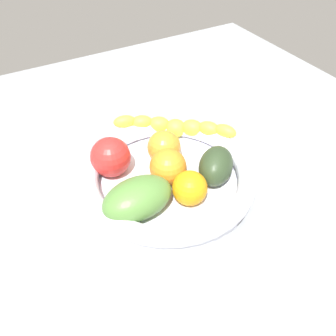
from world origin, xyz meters
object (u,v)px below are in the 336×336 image
(banana_draped_left, at_px, (175,126))
(mango_green, at_px, (137,199))
(orange_mid_right, at_px, (190,188))
(avocado_dark, at_px, (216,166))
(orange_mid_left, at_px, (164,147))
(fruit_bowl, at_px, (168,178))
(tomato_red, at_px, (111,157))
(orange_front, at_px, (170,167))

(banana_draped_left, bearing_deg, mango_green, -47.00)
(orange_mid_right, height_order, avocado_dark, avocado_dark)
(orange_mid_left, xyz_separation_m, avocado_dark, (0.09, 0.05, -0.00))
(fruit_bowl, xyz_separation_m, mango_green, (0.04, -0.08, 0.03))
(orange_mid_left, height_order, orange_mid_right, orange_mid_left)
(orange_mid_right, height_order, mango_green, mango_green)
(fruit_bowl, height_order, banana_draped_left, banana_draped_left)
(banana_draped_left, height_order, tomato_red, tomato_red)
(banana_draped_left, distance_m, tomato_red, 0.16)
(banana_draped_left, bearing_deg, tomato_red, -77.86)
(avocado_dark, distance_m, tomato_red, 0.19)
(orange_front, xyz_separation_m, orange_mid_left, (-0.05, 0.02, -0.00))
(orange_front, bearing_deg, orange_mid_left, 161.24)
(orange_front, height_order, orange_mid_left, orange_front)
(avocado_dark, relative_size, mango_green, 0.71)
(banana_draped_left, height_order, orange_front, orange_front)
(orange_mid_right, xyz_separation_m, tomato_red, (-0.13, -0.09, 0.01))
(avocado_dark, bearing_deg, tomato_red, -124.52)
(fruit_bowl, distance_m, avocado_dark, 0.09)
(orange_mid_right, xyz_separation_m, avocado_dark, (-0.02, 0.07, 0.00))
(orange_front, distance_m, orange_mid_right, 0.06)
(orange_mid_left, bearing_deg, mango_green, -47.21)
(fruit_bowl, bearing_deg, mango_green, -62.97)
(fruit_bowl, distance_m, orange_front, 0.03)
(orange_mid_left, relative_size, avocado_dark, 0.75)
(fruit_bowl, height_order, mango_green, mango_green)
(avocado_dark, bearing_deg, orange_mid_right, -71.11)
(avocado_dark, distance_m, mango_green, 0.15)
(avocado_dark, bearing_deg, orange_front, -115.98)
(banana_draped_left, bearing_deg, orange_mid_left, -46.60)
(fruit_bowl, height_order, avocado_dark, avocado_dark)
(orange_mid_right, distance_m, mango_green, 0.09)
(banana_draped_left, distance_m, orange_mid_left, 0.07)
(fruit_bowl, distance_m, tomato_red, 0.11)
(orange_front, relative_size, mango_green, 0.55)
(orange_front, xyz_separation_m, tomato_red, (-0.07, -0.08, 0.00))
(orange_front, distance_m, orange_mid_left, 0.06)
(fruit_bowl, bearing_deg, banana_draped_left, 144.05)
(fruit_bowl, relative_size, orange_front, 4.73)
(avocado_dark, height_order, tomato_red, tomato_red)
(banana_draped_left, xyz_separation_m, tomato_red, (0.03, -0.15, 0.01))
(fruit_bowl, bearing_deg, tomato_red, -131.81)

